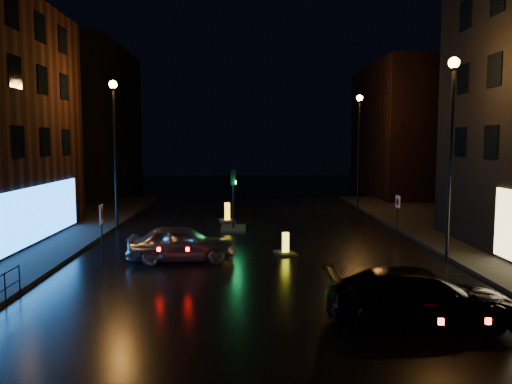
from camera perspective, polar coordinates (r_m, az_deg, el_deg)
ground at (r=15.01m, az=1.26°, el=-13.66°), size 120.00×120.00×0.00m
building_far_left at (r=51.49m, az=-19.10°, el=7.65°), size 8.00×16.00×14.00m
building_far_right at (r=48.76m, az=17.26°, el=6.66°), size 8.00×14.00×12.00m
street_lamp_lfar at (r=29.02m, az=-15.89°, el=6.65°), size 0.44×0.44×8.37m
street_lamp_rnear at (r=21.88m, az=21.44°, el=6.85°), size 0.44×0.44×8.37m
street_lamp_rfar at (r=37.14m, az=11.68°, el=6.50°), size 0.44×0.44×8.37m
traffic_signal at (r=28.49m, az=-2.60°, el=-3.33°), size 1.40×2.40×3.45m
silver_hatchback at (r=21.22m, az=-8.47°, el=-5.81°), size 4.54×1.99×1.52m
dark_sedan at (r=14.70m, az=18.21°, el=-11.30°), size 5.21×2.23×1.50m
bollard_near at (r=22.41m, az=3.39°, el=-6.57°), size 1.06×1.30×0.98m
bollard_far at (r=31.44m, az=-3.31°, el=-2.92°), size 1.13×1.50×1.20m
road_sign_left at (r=21.74m, az=-17.25°, el=-2.98°), size 0.11×0.58×2.38m
road_sign_right at (r=28.61m, az=15.90°, el=-1.42°), size 0.12×0.50×2.05m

